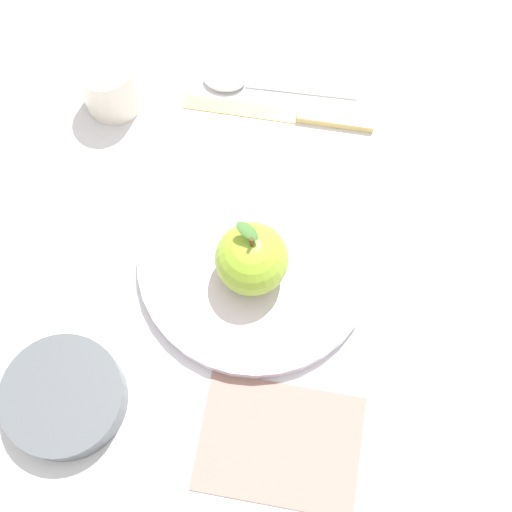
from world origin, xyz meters
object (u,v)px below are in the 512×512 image
apple (252,259)px  linen_napkin (280,443)px  knife (296,115)px  side_bowl (63,397)px  spoon (242,82)px  dinner_plate (256,260)px  cup (109,82)px

apple → linen_napkin: 0.17m
apple → knife: bearing=-36.6°
side_bowl → spoon: 0.39m
dinner_plate → side_bowl: side_bowl is taller
dinner_plate → side_bowl: (-0.06, 0.22, 0.01)m
dinner_plate → cup: bearing=16.8°
apple → knife: 0.20m
dinner_plate → apple: 0.05m
cup → side_bowl: bearing=154.5°
apple → side_bowl: size_ratio=0.74×
cup → linen_napkin: (-0.41, -0.03, -0.03)m
dinner_plate → apple: (-0.01, 0.01, 0.04)m
cup → linen_napkin: 0.42m
apple → cup: (0.25, 0.06, -0.02)m
dinner_plate → side_bowl: bearing=105.8°
knife → apple: bearing=143.4°
apple → cup: size_ratio=1.29×
side_bowl → linen_napkin: side_bowl is taller
side_bowl → spoon: (0.27, -0.29, -0.01)m
apple → side_bowl: apple is taller
knife → spoon: size_ratio=1.17×
dinner_plate → cup: (0.24, 0.07, 0.03)m
apple → spoon: (0.22, -0.08, -0.05)m
dinner_plate → apple: size_ratio=2.85×
apple → knife: apple is taller
linen_napkin → knife: bearing=-25.9°
spoon → linen_napkin: 0.40m
spoon → linen_napkin: (-0.38, 0.12, -0.00)m
cup → spoon: cup is taller
side_bowl → cup: 0.34m
dinner_plate → side_bowl: 0.23m
dinner_plate → knife: 0.18m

